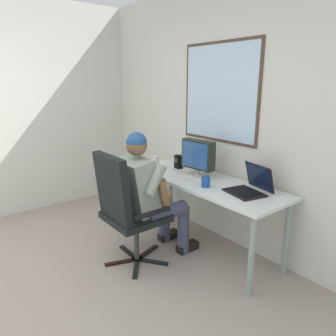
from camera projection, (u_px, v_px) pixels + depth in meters
The scene contains 9 objects.
wall_rear at pixel (238, 116), 3.17m from camera, with size 4.63×0.08×2.72m.
desk at pixel (202, 188), 3.21m from camera, with size 1.79×0.63×0.75m.
office_chair at pixel (124, 205), 2.88m from camera, with size 0.63×0.62×1.10m.
person_seated at pixel (149, 193), 3.03m from camera, with size 0.53×0.76×1.27m.
crt_monitor at pixel (198, 156), 3.24m from camera, with size 0.38×0.21×0.38m.
laptop at pixel (251, 185), 2.80m from camera, with size 0.39×0.38×0.25m.
wine_glass at pixel (156, 161), 3.53m from camera, with size 0.07×0.07×0.15m.
desk_speaker at pixel (178, 162), 3.58m from camera, with size 0.09×0.08×0.15m.
coffee_mug at pixel (206, 182), 2.95m from camera, with size 0.08×0.08×0.10m.
Camera 1 is at (2.06, -0.11, 1.71)m, focal length 33.68 mm.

